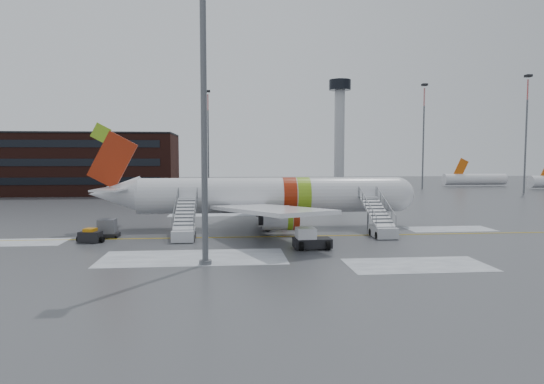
{
  "coord_description": "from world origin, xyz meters",
  "views": [
    {
      "loc": [
        -3.48,
        -46.79,
        7.76
      ],
      "look_at": [
        1.22,
        3.0,
        4.0
      ],
      "focal_mm": 32.0,
      "sensor_mm": 36.0,
      "label": 1
    }
  ],
  "objects": [
    {
      "name": "light_mast_far_e",
      "position": [
        58.0,
        48.0,
        13.84
      ],
      "size": [
        1.2,
        1.2,
        24.25
      ],
      "color": "#595B60",
      "rests_on": "ground"
    },
    {
      "name": "terminal_building",
      "position": [
        -45.0,
        54.98,
        6.2
      ],
      "size": [
        62.0,
        16.11,
        12.3
      ],
      "color": "#3F1E16",
      "rests_on": "ground"
    },
    {
      "name": "airliner",
      "position": [
        0.27,
        5.0,
        3.42
      ],
      "size": [
        35.03,
        32.97,
        11.18
      ],
      "color": "silver",
      "rests_on": "ground"
    },
    {
      "name": "light_mast_far_n",
      "position": [
        -8.0,
        78.0,
        13.84
      ],
      "size": [
        1.2,
        1.2,
        24.25
      ],
      "color": "#595B60",
      "rests_on": "ground"
    },
    {
      "name": "airstair_fwd",
      "position": [
        11.37,
        -1.54,
        1.06
      ],
      "size": [
        2.05,
        7.7,
        3.48
      ],
      "color": "#B3B6BB",
      "rests_on": "ground"
    },
    {
      "name": "baggage_tractor",
      "position": [
        -15.66,
        -2.51,
        0.54
      ],
      "size": [
        2.53,
        1.47,
        1.27
      ],
      "color": "black",
      "rests_on": "ground"
    },
    {
      "name": "uld_container",
      "position": [
        -14.8,
        0.1,
        0.81
      ],
      "size": [
        2.18,
        1.65,
        1.74
      ],
      "color": "black",
      "rests_on": "ground"
    },
    {
      "name": "airstair_aft",
      "position": [
        -7.4,
        -1.54,
        1.06
      ],
      "size": [
        2.05,
        7.7,
        3.48
      ],
      "color": "silver",
      "rests_on": "ground"
    },
    {
      "name": "pushback_tug",
      "position": [
        3.42,
        -7.34,
        0.78
      ],
      "size": [
        3.18,
        2.44,
        1.77
      ],
      "color": "black",
      "rests_on": "ground"
    },
    {
      "name": "distant_aircraft",
      "position": [
        62.5,
        64.0,
        0.0
      ],
      "size": [
        35.0,
        18.0,
        8.0
      ],
      "primitive_type": null,
      "color": "#D8590C",
      "rests_on": "ground"
    },
    {
      "name": "light_mast_near",
      "position": [
        -5.01,
        -12.38,
        12.65
      ],
      "size": [
        1.2,
        1.2,
        24.38
      ],
      "color": "#595B60",
      "rests_on": "ground"
    },
    {
      "name": "control_tower",
      "position": [
        30.0,
        95.0,
        18.75
      ],
      "size": [
        6.4,
        6.4,
        30.0
      ],
      "color": "#B2B5BA",
      "rests_on": "ground"
    },
    {
      "name": "ground",
      "position": [
        0.0,
        0.0,
        0.0
      ],
      "size": [
        260.0,
        260.0,
        0.0
      ],
      "primitive_type": "plane",
      "color": "#494C4F",
      "rests_on": "ground"
    },
    {
      "name": "light_mast_far_ne",
      "position": [
        42.0,
        62.0,
        13.84
      ],
      "size": [
        1.2,
        1.2,
        24.25
      ],
      "color": "#595B60",
      "rests_on": "ground"
    }
  ]
}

